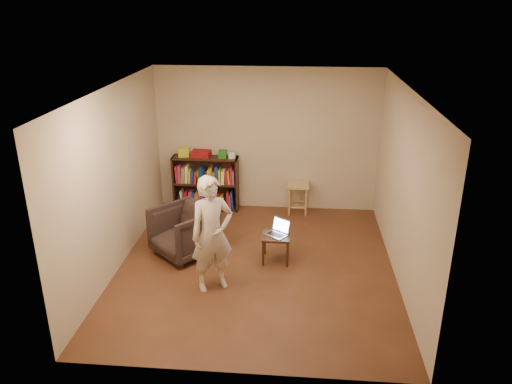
# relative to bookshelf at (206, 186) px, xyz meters

# --- Properties ---
(floor) EXTENTS (4.50, 4.50, 0.00)m
(floor) POSITION_rel_bookshelf_xyz_m (1.11, -2.09, -0.44)
(floor) COLOR #452816
(floor) RESTS_ON ground
(ceiling) EXTENTS (4.50, 4.50, 0.00)m
(ceiling) POSITION_rel_bookshelf_xyz_m (1.11, -2.09, 2.16)
(ceiling) COLOR white
(ceiling) RESTS_ON wall_back
(wall_back) EXTENTS (4.00, 0.00, 4.00)m
(wall_back) POSITION_rel_bookshelf_xyz_m (1.11, 0.16, 0.86)
(wall_back) COLOR beige
(wall_back) RESTS_ON floor
(wall_left) EXTENTS (0.00, 4.50, 4.50)m
(wall_left) POSITION_rel_bookshelf_xyz_m (-0.89, -2.09, 0.86)
(wall_left) COLOR beige
(wall_left) RESTS_ON floor
(wall_right) EXTENTS (0.00, 4.50, 4.50)m
(wall_right) POSITION_rel_bookshelf_xyz_m (3.11, -2.09, 0.86)
(wall_right) COLOR beige
(wall_right) RESTS_ON floor
(bookshelf) EXTENTS (1.20, 0.30, 1.00)m
(bookshelf) POSITION_rel_bookshelf_xyz_m (0.00, 0.00, 0.00)
(bookshelf) COLOR black
(bookshelf) RESTS_ON floor
(box_yellow) EXTENTS (0.22, 0.18, 0.16)m
(box_yellow) POSITION_rel_bookshelf_xyz_m (-0.39, -0.00, 0.64)
(box_yellow) COLOR #C1CD24
(box_yellow) RESTS_ON bookshelf
(red_cloth) EXTENTS (0.36, 0.28, 0.11)m
(red_cloth) POSITION_rel_bookshelf_xyz_m (-0.07, 0.01, 0.62)
(red_cloth) COLOR maroon
(red_cloth) RESTS_ON bookshelf
(box_green) EXTENTS (0.14, 0.14, 0.14)m
(box_green) POSITION_rel_bookshelf_xyz_m (0.33, -0.02, 0.63)
(box_green) COLOR #25721E
(box_green) RESTS_ON bookshelf
(box_white) EXTENTS (0.13, 0.13, 0.09)m
(box_white) POSITION_rel_bookshelf_xyz_m (0.49, -0.02, 0.61)
(box_white) COLOR white
(box_white) RESTS_ON bookshelf
(stool) EXTENTS (0.38, 0.38, 0.56)m
(stool) POSITION_rel_bookshelf_xyz_m (1.70, -0.06, 0.01)
(stool) COLOR tan
(stool) RESTS_ON floor
(armchair) EXTENTS (1.16, 1.16, 0.76)m
(armchair) POSITION_rel_bookshelf_xyz_m (-0.02, -1.81, -0.06)
(armchair) COLOR #2F241F
(armchair) RESTS_ON floor
(side_table) EXTENTS (0.41, 0.41, 0.42)m
(side_table) POSITION_rel_bookshelf_xyz_m (1.39, -1.88, -0.09)
(side_table) COLOR black
(side_table) RESTS_ON floor
(laptop) EXTENTS (0.40, 0.39, 0.23)m
(laptop) POSITION_rel_bookshelf_xyz_m (1.42, -1.85, 0.04)
(laptop) COLOR #AEAFB3
(laptop) RESTS_ON side_table
(person) EXTENTS (0.70, 0.62, 1.60)m
(person) POSITION_rel_bookshelf_xyz_m (0.58, -2.70, 0.36)
(person) COLOR beige
(person) RESTS_ON floor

